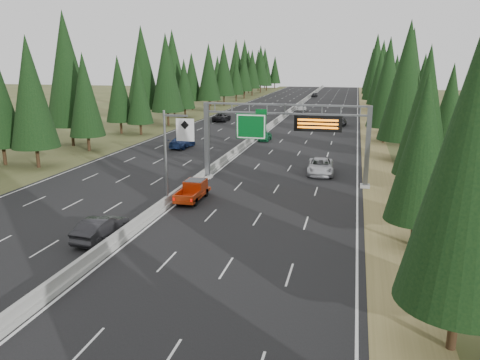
{
  "coord_description": "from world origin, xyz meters",
  "views": [
    {
      "loc": [
        14.82,
        -9.98,
        11.96
      ],
      "look_at": [
        7.49,
        20.0,
        4.03
      ],
      "focal_mm": 35.0,
      "sensor_mm": 36.0,
      "label": 1
    }
  ],
  "objects": [
    {
      "name": "sign_gantry",
      "position": [
        8.92,
        34.88,
        5.27
      ],
      "size": [
        16.75,
        0.98,
        7.8
      ],
      "color": "slate",
      "rests_on": "road"
    },
    {
      "name": "car_onc_near",
      "position": [
        -1.5,
        16.9,
        0.88
      ],
      "size": [
        1.99,
        4.93,
        1.59
      ],
      "primitive_type": "imported",
      "rotation": [
        0.0,
        0.0,
        3.08
      ],
      "color": "black",
      "rests_on": "road"
    },
    {
      "name": "car_ahead_white",
      "position": [
        2.29,
        102.89,
        0.84
      ],
      "size": [
        3.05,
        5.67,
        1.51
      ],
      "primitive_type": "imported",
      "rotation": [
        0.0,
        0.0,
        0.1
      ],
      "color": "white",
      "rests_on": "road"
    },
    {
      "name": "car_ahead_green",
      "position": [
        1.81,
        59.28,
        0.74
      ],
      "size": [
        1.67,
        3.93,
        1.33
      ],
      "primitive_type": "imported",
      "rotation": [
        0.0,
        0.0,
        -0.03
      ],
      "color": "#145A33",
      "rests_on": "road"
    },
    {
      "name": "red_pickup",
      "position": [
        1.5,
        27.47,
        0.98
      ],
      "size": [
        1.78,
        5.0,
        1.63
      ],
      "color": "black",
      "rests_on": "road"
    },
    {
      "name": "car_ahead_far",
      "position": [
        1.5,
        148.97,
        0.8
      ],
      "size": [
        1.95,
        4.3,
        1.43
      ],
      "primitive_type": "imported",
      "rotation": [
        0.0,
        0.0,
        -0.06
      ],
      "color": "black",
      "rests_on": "road"
    },
    {
      "name": "hov_sign_pole",
      "position": [
        0.58,
        24.97,
        4.72
      ],
      "size": [
        2.8,
        0.5,
        8.0
      ],
      "color": "slate",
      "rests_on": "road"
    },
    {
      "name": "silver_minivan",
      "position": [
        11.6,
        39.63,
        0.89
      ],
      "size": [
        3.02,
        6.0,
        1.63
      ],
      "primitive_type": "imported",
      "rotation": [
        0.0,
        0.0,
        0.06
      ],
      "color": "silver",
      "rests_on": "road"
    },
    {
      "name": "tree_row_left",
      "position": [
        -22.3,
        73.96,
        9.4
      ],
      "size": [
        12.26,
        244.44,
        18.94
      ],
      "color": "black",
      "rests_on": "ground"
    },
    {
      "name": "tree_row_right",
      "position": [
        21.91,
        71.55,
        9.14
      ],
      "size": [
        12.0,
        239.56,
        18.93
      ],
      "color": "black",
      "rests_on": "ground"
    },
    {
      "name": "car_onc_blue",
      "position": [
        -8.31,
        50.6,
        0.85
      ],
      "size": [
        2.53,
        5.44,
        1.54
      ],
      "primitive_type": "imported",
      "rotation": [
        0.0,
        0.0,
        3.07
      ],
      "color": "navy",
      "rests_on": "road"
    },
    {
      "name": "car_onc_far",
      "position": [
        -11.07,
        80.4,
        0.9
      ],
      "size": [
        2.82,
        5.93,
        1.64
      ],
      "primitive_type": "imported",
      "rotation": [
        0.0,
        0.0,
        3.16
      ],
      "color": "black",
      "rests_on": "road"
    },
    {
      "name": "road",
      "position": [
        0.0,
        80.0,
        0.04
      ],
      "size": [
        32.0,
        260.0,
        0.08
      ],
      "primitive_type": "cube",
      "color": "black",
      "rests_on": "ground"
    },
    {
      "name": "median_barrier",
      "position": [
        0.0,
        80.0,
        0.41
      ],
      "size": [
        0.7,
        260.0,
        0.85
      ],
      "color": "gray",
      "rests_on": "road"
    },
    {
      "name": "shoulder_right",
      "position": [
        17.8,
        80.0,
        0.03
      ],
      "size": [
        3.6,
        260.0,
        0.06
      ],
      "primitive_type": "cube",
      "color": "olive",
      "rests_on": "ground"
    },
    {
      "name": "car_ahead_dkred",
      "position": [
        8.77,
        77.85,
        0.89
      ],
      "size": [
        1.89,
        4.95,
        1.61
      ],
      "primitive_type": "imported",
      "rotation": [
        0.0,
        0.0,
        0.04
      ],
      "color": "#580C14",
      "rests_on": "road"
    },
    {
      "name": "shoulder_left",
      "position": [
        -17.8,
        80.0,
        0.03
      ],
      "size": [
        3.6,
        260.0,
        0.06
      ],
      "primitive_type": "cube",
      "color": "#3D4922",
      "rests_on": "ground"
    },
    {
      "name": "car_ahead_dkgrey",
      "position": [
        12.46,
        78.97,
        0.72
      ],
      "size": [
        2.16,
        4.56,
        1.29
      ],
      "primitive_type": "imported",
      "rotation": [
        0.0,
        0.0,
        -0.08
      ],
      "color": "#232326",
      "rests_on": "road"
    },
    {
      "name": "car_onc_white",
      "position": [
        -3.68,
        76.22,
        0.82
      ],
      "size": [
        2.03,
        4.43,
        1.47
      ],
      "primitive_type": "imported",
      "rotation": [
        0.0,
        0.0,
        3.07
      ],
      "color": "silver",
      "rests_on": "road"
    }
  ]
}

